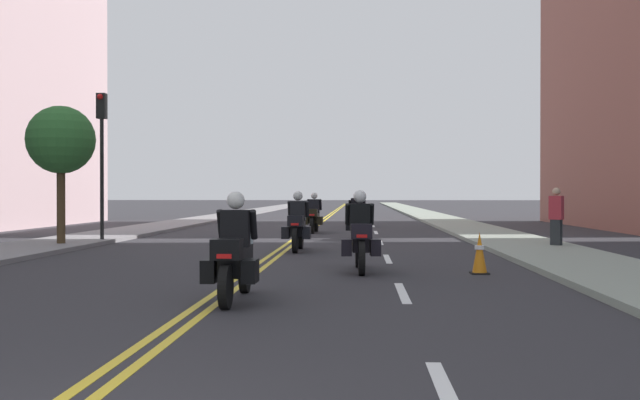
# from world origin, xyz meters

# --- Properties ---
(ground_plane) EXTENTS (264.00, 264.00, 0.00)m
(ground_plane) POSITION_xyz_m (0.00, 48.00, 0.00)
(ground_plane) COLOR #2E2D31
(sidewalk_left) EXTENTS (2.67, 144.00, 0.12)m
(sidewalk_left) POSITION_xyz_m (-6.93, 48.00, 0.06)
(sidewalk_left) COLOR gray
(sidewalk_left) RESTS_ON ground
(sidewalk_right) EXTENTS (2.67, 144.00, 0.12)m
(sidewalk_right) POSITION_xyz_m (6.93, 48.00, 0.06)
(sidewalk_right) COLOR gray
(sidewalk_right) RESTS_ON ground
(centreline_yellow_inner) EXTENTS (0.12, 132.00, 0.01)m
(centreline_yellow_inner) POSITION_xyz_m (-0.12, 48.00, 0.00)
(centreline_yellow_inner) COLOR yellow
(centreline_yellow_inner) RESTS_ON ground
(centreline_yellow_outer) EXTENTS (0.12, 132.00, 0.01)m
(centreline_yellow_outer) POSITION_xyz_m (0.12, 48.00, 0.00)
(centreline_yellow_outer) COLOR yellow
(centreline_yellow_outer) RESTS_ON ground
(lane_dashes_white) EXTENTS (0.14, 56.40, 0.01)m
(lane_dashes_white) POSITION_xyz_m (2.80, 29.00, 0.00)
(lane_dashes_white) COLOR silver
(lane_dashes_white) RESTS_ON ground
(motorcycle_0) EXTENTS (0.76, 2.25, 1.59)m
(motorcycle_0) POSITION_xyz_m (0.33, 6.90, 0.64)
(motorcycle_0) COLOR black
(motorcycle_0) RESTS_ON ground
(motorcycle_1) EXTENTS (0.78, 2.28, 1.63)m
(motorcycle_1) POSITION_xyz_m (2.14, 11.05, 0.67)
(motorcycle_1) COLOR black
(motorcycle_1) RESTS_ON ground
(motorcycle_2) EXTENTS (0.76, 2.23, 1.63)m
(motorcycle_2) POSITION_xyz_m (0.46, 16.24, 0.66)
(motorcycle_2) COLOR black
(motorcycle_2) RESTS_ON ground
(motorcycle_3) EXTENTS (0.76, 2.24, 1.61)m
(motorcycle_3) POSITION_xyz_m (2.06, 21.16, 0.65)
(motorcycle_3) COLOR black
(motorcycle_3) RESTS_ON ground
(motorcycle_4) EXTENTS (0.78, 2.24, 1.61)m
(motorcycle_4) POSITION_xyz_m (0.33, 25.62, 0.64)
(motorcycle_4) COLOR black
(motorcycle_4) RESTS_ON ground
(motorcycle_5) EXTENTS (0.77, 2.13, 1.63)m
(motorcycle_5) POSITION_xyz_m (2.01, 31.12, 0.66)
(motorcycle_5) COLOR black
(motorcycle_5) RESTS_ON ground
(traffic_cone_0) EXTENTS (0.35, 0.35, 0.81)m
(traffic_cone_0) POSITION_xyz_m (4.45, 10.80, 0.40)
(traffic_cone_0) COLOR black
(traffic_cone_0) RESTS_ON ground
(traffic_light_near) EXTENTS (0.28, 0.38, 4.72)m
(traffic_light_near) POSITION_xyz_m (-5.99, 19.26, 3.27)
(traffic_light_near) COLOR black
(traffic_light_near) RESTS_ON ground
(pedestrian_0) EXTENTS (0.42, 0.39, 1.72)m
(pedestrian_0) POSITION_xyz_m (7.62, 17.28, 0.89)
(pedestrian_0) COLOR #272A2D
(pedestrian_0) RESTS_ON ground
(street_tree_0) EXTENTS (1.97, 1.97, 4.10)m
(street_tree_0) POSITION_xyz_m (-6.50, 17.28, 3.08)
(street_tree_0) COLOR #4E3A23
(street_tree_0) RESTS_ON ground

